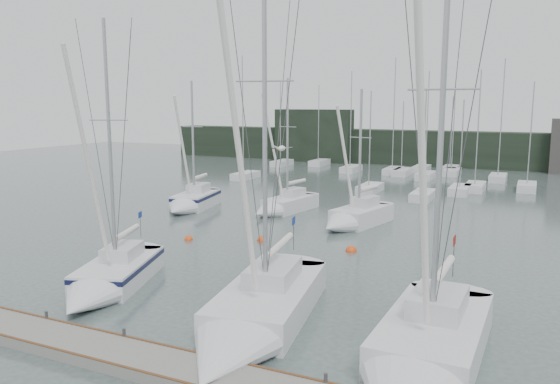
# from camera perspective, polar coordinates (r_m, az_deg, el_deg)

# --- Properties ---
(ground) EXTENTS (160.00, 160.00, 0.00)m
(ground) POSITION_cam_1_polar(r_m,az_deg,el_deg) (23.87, -5.62, -12.88)
(ground) COLOR #41504D
(ground) RESTS_ON ground
(dock) EXTENTS (24.00, 2.00, 0.40)m
(dock) POSITION_cam_1_polar(r_m,az_deg,el_deg) (20.05, -13.30, -16.97)
(dock) COLOR slate
(dock) RESTS_ON ground
(far_treeline) EXTENTS (90.00, 4.00, 5.00)m
(far_treeline) POSITION_cam_1_polar(r_m,az_deg,el_deg) (81.98, 17.20, 4.34)
(far_treeline) COLOR black
(far_treeline) RESTS_ON ground
(far_building_left) EXTENTS (12.00, 3.00, 8.00)m
(far_building_left) POSITION_cam_1_polar(r_m,az_deg,el_deg) (85.10, 3.54, 5.91)
(far_building_left) COLOR black
(far_building_left) RESTS_ON ground
(mast_forest) EXTENTS (49.00, 27.01, 14.61)m
(mast_forest) POSITION_cam_1_polar(r_m,az_deg,el_deg) (65.77, 14.83, 1.54)
(mast_forest) COLOR silver
(mast_forest) RESTS_ON ground
(sailboat_near_left) EXTENTS (5.35, 8.89, 13.82)m
(sailboat_near_left) POSITION_cam_1_polar(r_m,az_deg,el_deg) (27.70, -17.71, -8.86)
(sailboat_near_left) COLOR silver
(sailboat_near_left) RESTS_ON ground
(sailboat_near_center) EXTENTS (5.26, 11.99, 16.78)m
(sailboat_near_center) POSITION_cam_1_polar(r_m,az_deg,el_deg) (21.75, -3.08, -13.42)
(sailboat_near_center) COLOR silver
(sailboat_near_center) RESTS_ON ground
(sailboat_near_right) EXTENTS (3.56, 10.55, 16.00)m
(sailboat_near_right) POSITION_cam_1_polar(r_m,az_deg,el_deg) (19.33, 14.54, -16.65)
(sailboat_near_right) COLOR silver
(sailboat_near_right) RESTS_ON ground
(sailboat_mid_a) EXTENTS (4.04, 8.00, 11.66)m
(sailboat_mid_a) POSITION_cam_1_polar(r_m,az_deg,el_deg) (46.94, -9.38, -1.09)
(sailboat_mid_a) COLOR silver
(sailboat_mid_a) RESTS_ON ground
(sailboat_mid_b) EXTENTS (3.63, 7.70, 11.76)m
(sailboat_mid_b) POSITION_cam_1_polar(r_m,az_deg,el_deg) (44.98, 0.03, -1.52)
(sailboat_mid_b) COLOR silver
(sailboat_mid_b) RESTS_ON ground
(sailboat_mid_c) EXTENTS (4.16, 7.71, 10.79)m
(sailboat_mid_c) POSITION_cam_1_polar(r_m,az_deg,el_deg) (40.28, 7.51, -2.81)
(sailboat_mid_c) COLOR silver
(sailboat_mid_c) RESTS_ON ground
(buoy_a) EXTENTS (0.68, 0.68, 0.68)m
(buoy_a) POSITION_cam_1_polar(r_m,az_deg,el_deg) (36.12, -1.88, -5.12)
(buoy_a) COLOR #DA4313
(buoy_a) RESTS_ON ground
(buoy_b) EXTENTS (0.69, 0.69, 0.69)m
(buoy_b) POSITION_cam_1_polar(r_m,az_deg,el_deg) (33.94, 7.45, -6.15)
(buoy_b) COLOR #DA4313
(buoy_b) RESTS_ON ground
(buoy_c) EXTENTS (0.58, 0.58, 0.58)m
(buoy_c) POSITION_cam_1_polar(r_m,az_deg,el_deg) (36.88, -9.52, -4.95)
(buoy_c) COLOR #DA4313
(buoy_c) RESTS_ON ground
(seagull) EXTENTS (1.05, 0.52, 0.21)m
(seagull) POSITION_cam_1_polar(r_m,az_deg,el_deg) (21.63, 0.18, 4.60)
(seagull) COLOR white
(seagull) RESTS_ON ground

